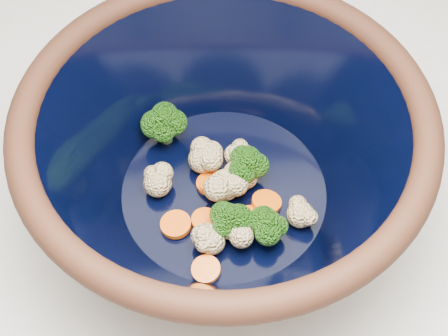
% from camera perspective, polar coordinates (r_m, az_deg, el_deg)
% --- Properties ---
extents(counter, '(1.20, 1.20, 0.90)m').
position_cam_1_polar(counter, '(1.12, 1.03, -12.10)').
color(counter, silver).
rests_on(counter, ground).
extents(mixing_bowl, '(0.44, 0.44, 0.17)m').
position_cam_1_polar(mixing_bowl, '(0.60, -0.00, 0.89)').
color(mixing_bowl, black).
rests_on(mixing_bowl, counter).
extents(vegetable_pile, '(0.17, 0.20, 0.06)m').
position_cam_1_polar(vegetable_pile, '(0.63, -0.24, -1.05)').
color(vegetable_pile, '#608442').
rests_on(vegetable_pile, mixing_bowl).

